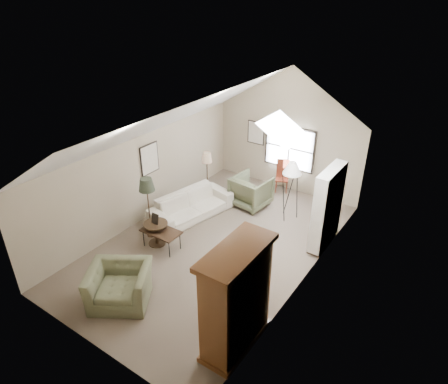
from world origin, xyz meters
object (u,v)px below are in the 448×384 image
Objects in this scene: armchair_near at (120,285)px; sofa at (191,205)px; armoire at (236,299)px; armchair_far at (251,191)px; coffee_table at (162,239)px; side_chair at (282,176)px; side_table at (157,233)px.

sofa is at bearing 71.52° from armchair_near.
armoire is 1.72× the size of armchair_near.
armchair_far is 1.05× the size of coffee_table.
armoire is at bearing -23.02° from armchair_near.
side_chair is at bearing 109.29° from armoire.
coffee_table is at bearing 82.59° from armchair_far.
armoire is 5.37m from armchair_far.
side_table is at bearing 79.27° from armchair_near.
coffee_table is 4.74m from side_chair.
armoire reaches higher than side_chair.
armchair_near is 2.01× the size of side_table.
armchair_far is (0.19, 5.17, 0.07)m from armchair_near.
side_table is (-0.81, 2.01, -0.10)m from armchair_near.
armoire is 0.87× the size of sofa.
side_chair reaches higher than coffee_table.
armoire reaches higher than coffee_table.
side_chair is (1.12, 4.60, 0.27)m from coffee_table.
side_chair reaches higher than sofa.
armchair_near reaches higher than sofa.
armoire is 3.68m from coffee_table.
sofa is at bearing 93.58° from side_table.
sofa is 1.60m from side_table.
armchair_near is at bearing -68.18° from side_table.
side_chair is (-2.13, 6.10, -0.57)m from armoire.
side_table is (-0.23, 0.06, 0.06)m from coffee_table.
armchair_far is at bearing 117.77° from armoire.
armoire is 6.49m from side_chair.
side_chair is (1.35, 4.54, 0.21)m from side_table.
armchair_far is 3.31m from side_table.
armchair_far reaches higher than armchair_near.
sofa is 2.38× the size of armchair_far.
armchair_far is at bearing 55.29° from armchair_near.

